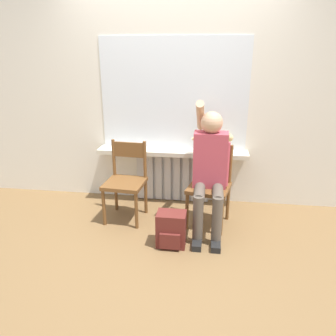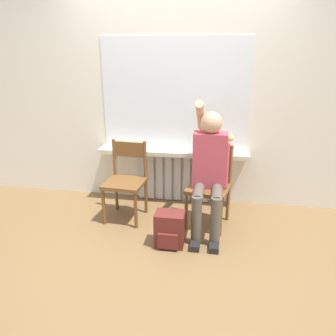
% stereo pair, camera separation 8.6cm
% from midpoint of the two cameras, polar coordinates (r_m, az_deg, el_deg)
% --- Properties ---
extents(ground_plane, '(12.00, 12.00, 0.00)m').
position_cam_midpoint_polar(ground_plane, '(3.18, -1.38, -14.16)').
color(ground_plane, brown).
extents(wall_with_window, '(7.00, 0.06, 2.70)m').
position_cam_midpoint_polar(wall_with_window, '(3.88, 1.88, 13.42)').
color(wall_with_window, white).
rests_on(wall_with_window, ground_plane).
extents(radiator, '(0.90, 0.08, 0.62)m').
position_cam_midpoint_polar(radiator, '(4.05, 1.57, -1.48)').
color(radiator, silver).
rests_on(radiator, ground_plane).
extents(windowsill, '(1.78, 0.25, 0.05)m').
position_cam_midpoint_polar(windowsill, '(3.87, 1.47, 2.75)').
color(windowsill, beige).
rests_on(windowsill, radiator).
extents(window_glass, '(1.70, 0.01, 1.27)m').
position_cam_midpoint_polar(window_glass, '(3.85, 1.80, 12.68)').
color(window_glass, white).
rests_on(window_glass, windowsill).
extents(chair_left, '(0.44, 0.44, 0.86)m').
position_cam_midpoint_polar(chair_left, '(3.60, -6.67, -2.05)').
color(chair_left, brown).
rests_on(chair_left, ground_plane).
extents(chair_right, '(0.49, 0.49, 0.86)m').
position_cam_midpoint_polar(chair_right, '(3.48, 7.95, -2.94)').
color(chair_right, brown).
rests_on(chair_right, ground_plane).
extents(person, '(0.36, 0.96, 1.34)m').
position_cam_midpoint_polar(person, '(3.29, 7.95, 0.16)').
color(person, brown).
rests_on(person, ground_plane).
extents(cat, '(0.47, 0.13, 0.25)m').
position_cam_midpoint_polar(cat, '(3.80, 9.20, 4.88)').
color(cat, '#DBB77A').
rests_on(cat, windowsill).
extents(backpack, '(0.28, 0.23, 0.34)m').
position_cam_midpoint_polar(backpack, '(3.18, 1.07, -10.67)').
color(backpack, maroon).
rests_on(backpack, ground_plane).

